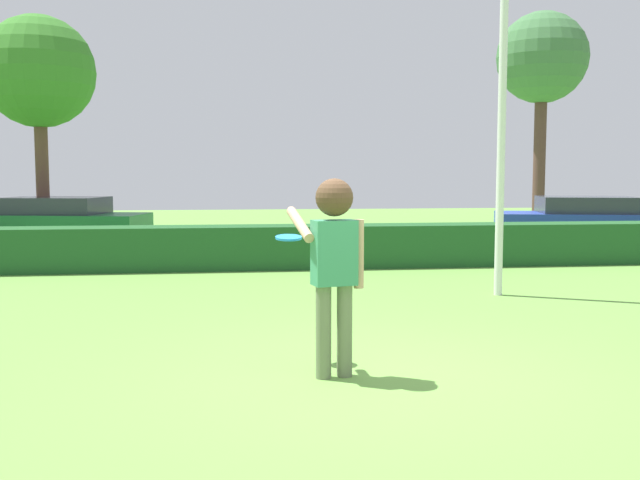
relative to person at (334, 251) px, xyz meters
The scene contains 9 objects.
ground_plane 1.18m from the person, 20.15° to the right, with size 60.00×60.00×0.00m, color #62963F.
person is the anchor object (origin of this frame).
frisbee 0.73m from the person, 118.62° to the left, with size 0.26×0.26×0.05m.
lamppost 5.53m from the person, 52.61° to the left, with size 0.24×0.24×5.96m.
hedge_row 7.63m from the person, 87.71° to the left, with size 25.55×0.90×0.82m, color #1F5124.
parked_car_green 12.76m from the person, 113.12° to the left, with size 4.47×2.57×1.25m.
parked_car_blue 13.07m from the person, 53.47° to the left, with size 4.49×2.68×1.25m.
oak_tree 20.31m from the person, 61.05° to the left, with size 3.04×3.04×7.19m.
birch_tree 13.82m from the person, 113.86° to the left, with size 2.71×2.71×5.64m.
Camera 1 is at (-1.24, -6.26, 1.84)m, focal length 40.90 mm.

